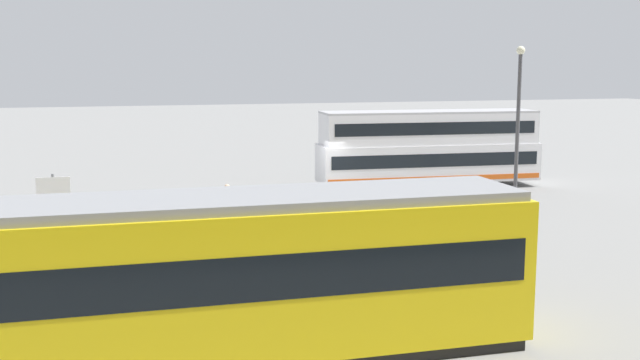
{
  "coord_description": "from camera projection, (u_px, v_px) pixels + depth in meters",
  "views": [
    {
      "loc": [
        9.63,
        32.78,
        6.09
      ],
      "look_at": [
        1.8,
        5.99,
        1.75
      ],
      "focal_mm": 42.15,
      "sensor_mm": 36.0,
      "label": 1
    }
  ],
  "objects": [
    {
      "name": "pedestrian_railing",
      "position": [
        206.0,
        207.0,
        28.33
      ],
      "size": [
        8.03,
        0.64,
        1.08
      ],
      "color": "gray",
      "rests_on": "ground"
    },
    {
      "name": "pedestrian_crossing",
      "position": [
        393.0,
        204.0,
        27.58
      ],
      "size": [
        0.45,
        0.45,
        1.68
      ],
      "color": "#33384C",
      "rests_on": "ground"
    },
    {
      "name": "info_sign",
      "position": [
        54.0,
        195.0,
        25.74
      ],
      "size": [
        1.12,
        0.15,
        2.36
      ],
      "color": "slate",
      "rests_on": "ground"
    },
    {
      "name": "street_lamp",
      "position": [
        518.0,
        115.0,
        31.23
      ],
      "size": [
        0.36,
        0.36,
        6.81
      ],
      "color": "#4C4C51",
      "rests_on": "ground"
    },
    {
      "name": "tram_yellow",
      "position": [
        186.0,
        278.0,
        15.2
      ],
      "size": [
        14.42,
        2.93,
        3.45
      ],
      "color": "yellow",
      "rests_on": "ground"
    },
    {
      "name": "pedestrian_near_railing",
      "position": [
        227.0,
        202.0,
        28.17
      ],
      "size": [
        0.41,
        0.41,
        1.63
      ],
      "color": "black",
      "rests_on": "ground"
    },
    {
      "name": "ground_plane",
      "position": [
        321.0,
        197.0,
        34.7
      ],
      "size": [
        160.0,
        160.0,
        0.0
      ],
      "primitive_type": "plane",
      "color": "gray"
    },
    {
      "name": "double_decker_bus",
      "position": [
        428.0,
        148.0,
        37.15
      ],
      "size": [
        11.14,
        3.23,
        3.8
      ],
      "color": "white",
      "rests_on": "ground"
    }
  ]
}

